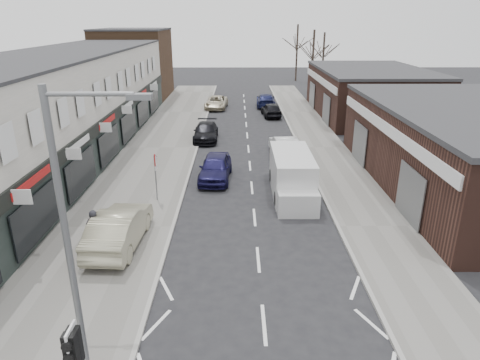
{
  "coord_description": "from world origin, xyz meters",
  "views": [
    {
      "loc": [
        -0.86,
        -9.34,
        9.32
      ],
      "look_at": [
        -0.74,
        8.41,
        2.6
      ],
      "focal_mm": 32.0,
      "sensor_mm": 36.0,
      "label": 1
    }
  ],
  "objects_px": {
    "street_lamp": "(75,241)",
    "parked_car_right_b": "(271,110)",
    "parked_car_right_a": "(285,147)",
    "warning_sign": "(155,163)",
    "parked_car_left_b": "(206,132)",
    "parked_car_left_c": "(216,102)",
    "white_van": "(292,176)",
    "parked_car_left_a": "(215,167)",
    "parked_car_right_c": "(266,100)",
    "traffic_light": "(75,358)",
    "pedestrian": "(95,231)",
    "sedan_on_pavement": "(119,227)"
  },
  "relations": [
    {
      "from": "sedan_on_pavement",
      "to": "traffic_light",
      "type": "bearing_deg",
      "value": 102.33
    },
    {
      "from": "street_lamp",
      "to": "parked_car_left_b",
      "type": "distance_m",
      "value": 25.71
    },
    {
      "from": "white_van",
      "to": "parked_car_right_c",
      "type": "xyz_separation_m",
      "value": [
        0.17,
        25.73,
        -0.38
      ]
    },
    {
      "from": "parked_car_left_c",
      "to": "parked_car_right_a",
      "type": "height_order",
      "value": "parked_car_right_a"
    },
    {
      "from": "parked_car_left_a",
      "to": "parked_car_right_b",
      "type": "distance_m",
      "value": 18.66
    },
    {
      "from": "parked_car_left_b",
      "to": "parked_car_right_c",
      "type": "bearing_deg",
      "value": 67.28
    },
    {
      "from": "pedestrian",
      "to": "parked_car_right_c",
      "type": "bearing_deg",
      "value": -102.62
    },
    {
      "from": "traffic_light",
      "to": "parked_car_right_c",
      "type": "xyz_separation_m",
      "value": [
        6.77,
        40.74,
        -1.69
      ]
    },
    {
      "from": "parked_car_right_a",
      "to": "parked_car_left_b",
      "type": "bearing_deg",
      "value": -42.55
    },
    {
      "from": "street_lamp",
      "to": "parked_car_right_a",
      "type": "height_order",
      "value": "street_lamp"
    },
    {
      "from": "street_lamp",
      "to": "parked_car_left_a",
      "type": "relative_size",
      "value": 1.77
    },
    {
      "from": "parked_car_right_b",
      "to": "pedestrian",
      "type": "bearing_deg",
      "value": 65.68
    },
    {
      "from": "street_lamp",
      "to": "parked_car_left_c",
      "type": "relative_size",
      "value": 1.66
    },
    {
      "from": "street_lamp",
      "to": "pedestrian",
      "type": "xyz_separation_m",
      "value": [
        -2.26,
        7.37,
        -3.56
      ]
    },
    {
      "from": "warning_sign",
      "to": "parked_car_left_b",
      "type": "bearing_deg",
      "value": 82.04
    },
    {
      "from": "street_lamp",
      "to": "warning_sign",
      "type": "bearing_deg",
      "value": 92.84
    },
    {
      "from": "traffic_light",
      "to": "parked_car_right_c",
      "type": "height_order",
      "value": "traffic_light"
    },
    {
      "from": "traffic_light",
      "to": "white_van",
      "type": "height_order",
      "value": "traffic_light"
    },
    {
      "from": "street_lamp",
      "to": "parked_car_right_c",
      "type": "distance_m",
      "value": 40.31
    },
    {
      "from": "parked_car_right_c",
      "to": "parked_car_left_a",
      "type": "bearing_deg",
      "value": 81.39
    },
    {
      "from": "parked_car_right_a",
      "to": "traffic_light",
      "type": "bearing_deg",
      "value": 67.69
    },
    {
      "from": "street_lamp",
      "to": "sedan_on_pavement",
      "type": "distance_m",
      "value": 8.81
    },
    {
      "from": "pedestrian",
      "to": "parked_car_left_c",
      "type": "height_order",
      "value": "pedestrian"
    },
    {
      "from": "sedan_on_pavement",
      "to": "parked_car_left_c",
      "type": "relative_size",
      "value": 1.04
    },
    {
      "from": "street_lamp",
      "to": "parked_car_right_b",
      "type": "relative_size",
      "value": 1.94
    },
    {
      "from": "white_van",
      "to": "pedestrian",
      "type": "bearing_deg",
      "value": -144.18
    },
    {
      "from": "parked_car_left_a",
      "to": "parked_car_right_b",
      "type": "bearing_deg",
      "value": 78.6
    },
    {
      "from": "traffic_light",
      "to": "parked_car_right_a",
      "type": "height_order",
      "value": "traffic_light"
    },
    {
      "from": "warning_sign",
      "to": "parked_car_right_c",
      "type": "relative_size",
      "value": 0.54
    },
    {
      "from": "parked_car_left_b",
      "to": "parked_car_right_b",
      "type": "relative_size",
      "value": 1.14
    },
    {
      "from": "warning_sign",
      "to": "parked_car_right_b",
      "type": "xyz_separation_m",
      "value": [
        7.75,
        21.46,
        -1.5
      ]
    },
    {
      "from": "white_van",
      "to": "traffic_light",
      "type": "bearing_deg",
      "value": -113.42
    },
    {
      "from": "parked_car_left_a",
      "to": "parked_car_right_c",
      "type": "relative_size",
      "value": 0.91
    },
    {
      "from": "traffic_light",
      "to": "parked_car_left_b",
      "type": "distance_m",
      "value": 26.67
    },
    {
      "from": "parked_car_right_b",
      "to": "parked_car_right_a",
      "type": "bearing_deg",
      "value": 84.63
    },
    {
      "from": "warning_sign",
      "to": "sedan_on_pavement",
      "type": "bearing_deg",
      "value": -98.78
    },
    {
      "from": "pedestrian",
      "to": "parked_car_right_a",
      "type": "bearing_deg",
      "value": -121.47
    },
    {
      "from": "parked_car_left_b",
      "to": "parked_car_right_a",
      "type": "xyz_separation_m",
      "value": [
        5.93,
        -4.58,
        0.07
      ]
    },
    {
      "from": "traffic_light",
      "to": "parked_car_left_c",
      "type": "height_order",
      "value": "traffic_light"
    },
    {
      "from": "sedan_on_pavement",
      "to": "parked_car_right_c",
      "type": "bearing_deg",
      "value": -101.83
    },
    {
      "from": "warning_sign",
      "to": "parked_car_left_b",
      "type": "height_order",
      "value": "warning_sign"
    },
    {
      "from": "parked_car_right_c",
      "to": "parked_car_right_a",
      "type": "bearing_deg",
      "value": 92.96
    },
    {
      "from": "traffic_light",
      "to": "pedestrian",
      "type": "xyz_separation_m",
      "value": [
        -2.39,
        8.59,
        -1.36
      ]
    },
    {
      "from": "traffic_light",
      "to": "parked_car_right_a",
      "type": "relative_size",
      "value": 0.68
    },
    {
      "from": "traffic_light",
      "to": "white_van",
      "type": "relative_size",
      "value": 0.51
    },
    {
      "from": "parked_car_left_b",
      "to": "parked_car_left_c",
      "type": "relative_size",
      "value": 0.98
    },
    {
      "from": "warning_sign",
      "to": "white_van",
      "type": "bearing_deg",
      "value": 7.63
    },
    {
      "from": "street_lamp",
      "to": "pedestrian",
      "type": "bearing_deg",
      "value": 107.07
    },
    {
      "from": "parked_car_left_c",
      "to": "parked_car_right_c",
      "type": "bearing_deg",
      "value": 15.31
    },
    {
      "from": "pedestrian",
      "to": "white_van",
      "type": "bearing_deg",
      "value": -141.21
    }
  ]
}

